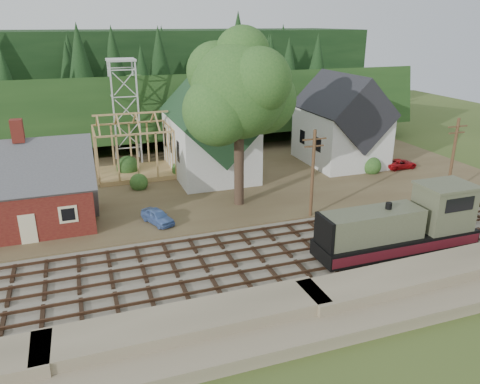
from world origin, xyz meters
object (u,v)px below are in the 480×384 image
object	(u,v)px
car_blue	(158,216)
car_red	(400,164)
locomotive	(403,227)
patio_set	(29,212)

from	to	relation	value
car_blue	car_red	distance (m)	30.10
locomotive	patio_set	world-z (taller)	locomotive
locomotive	car_blue	size ratio (longest dim) A/B	3.49
locomotive	car_blue	xyz separation A→B (m)	(-16.29, 11.05, -1.28)
locomotive	car_red	size ratio (longest dim) A/B	3.19
locomotive	patio_set	xyz separation A→B (m)	(-26.16, 11.62, 0.30)
locomotive	car_red	xyz separation A→B (m)	(13.15, 17.32, -1.35)
car_blue	car_red	world-z (taller)	car_blue
car_red	patio_set	world-z (taller)	patio_set
car_red	car_blue	bearing A→B (deg)	100.64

